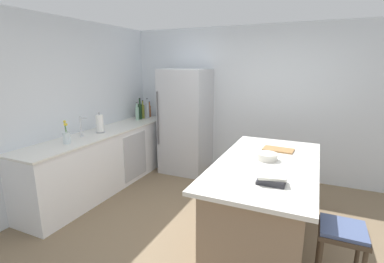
% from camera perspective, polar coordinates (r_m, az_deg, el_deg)
% --- Properties ---
extents(ground_plane, '(7.20, 7.20, 0.00)m').
position_cam_1_polar(ground_plane, '(3.43, 4.76, -21.16)').
color(ground_plane, '#7A664C').
extents(wall_rear, '(6.00, 0.10, 2.60)m').
position_cam_1_polar(wall_rear, '(5.05, 13.68, 5.75)').
color(wall_rear, silver).
rests_on(wall_rear, ground_plane).
extents(wall_left, '(0.10, 6.00, 2.60)m').
position_cam_1_polar(wall_left, '(4.34, -27.03, 3.44)').
color(wall_left, silver).
rests_on(wall_left, ground_plane).
extents(counter_run_left, '(0.63, 2.93, 0.93)m').
position_cam_1_polar(counter_run_left, '(4.72, -17.10, -5.41)').
color(counter_run_left, white).
rests_on(counter_run_left, ground_plane).
extents(kitchen_island, '(1.04, 2.03, 0.92)m').
position_cam_1_polar(kitchen_island, '(3.31, 14.57, -13.55)').
color(kitchen_island, '#8E755B').
rests_on(kitchen_island, ground_plane).
extents(refrigerator, '(0.81, 0.76, 1.87)m').
position_cam_1_polar(refrigerator, '(5.10, -1.28, 2.07)').
color(refrigerator, '#B7BABF').
rests_on(refrigerator, ground_plane).
extents(bar_stool, '(0.36, 0.36, 0.69)m').
position_cam_1_polar(bar_stool, '(2.72, 28.21, -19.07)').
color(bar_stool, '#473828').
rests_on(bar_stool, ground_plane).
extents(sink_faucet, '(0.15, 0.05, 0.30)m').
position_cam_1_polar(sink_faucet, '(4.31, -21.65, 1.04)').
color(sink_faucet, silver).
rests_on(sink_faucet, counter_run_left).
extents(flower_vase, '(0.09, 0.09, 0.31)m').
position_cam_1_polar(flower_vase, '(4.02, -24.25, -0.94)').
color(flower_vase, silver).
rests_on(flower_vase, counter_run_left).
extents(paper_towel_roll, '(0.14, 0.14, 0.31)m').
position_cam_1_polar(paper_towel_roll, '(4.50, -18.32, 1.48)').
color(paper_towel_roll, gray).
rests_on(paper_towel_roll, counter_run_left).
extents(vinegar_bottle, '(0.05, 0.05, 0.31)m').
position_cam_1_polar(vinegar_bottle, '(5.64, -8.66, 4.23)').
color(vinegar_bottle, '#994C23').
rests_on(vinegar_bottle, counter_run_left).
extents(soda_bottle, '(0.07, 0.07, 0.38)m').
position_cam_1_polar(soda_bottle, '(5.54, -9.10, 4.36)').
color(soda_bottle, silver).
rests_on(soda_bottle, counter_run_left).
extents(olive_oil_bottle, '(0.06, 0.06, 0.35)m').
position_cam_1_polar(olive_oil_bottle, '(5.50, -10.00, 4.13)').
color(olive_oil_bottle, olive).
rests_on(olive_oil_bottle, counter_run_left).
extents(wine_bottle, '(0.07, 0.07, 0.40)m').
position_cam_1_polar(wine_bottle, '(5.42, -10.56, 4.20)').
color(wine_bottle, '#19381E').
rests_on(wine_bottle, counter_run_left).
extents(gin_bottle, '(0.07, 0.07, 0.33)m').
position_cam_1_polar(gin_bottle, '(5.33, -11.13, 3.77)').
color(gin_bottle, '#8CB79E').
rests_on(gin_bottle, counter_run_left).
extents(cookbook_stack, '(0.26, 0.20, 0.08)m').
position_cam_1_polar(cookbook_stack, '(2.60, 15.89, -9.40)').
color(cookbook_stack, '#2D2D33').
rests_on(cookbook_stack, kitchen_island).
extents(mixing_bowl, '(0.23, 0.23, 0.08)m').
position_cam_1_polar(mixing_bowl, '(3.20, 15.05, -4.93)').
color(mixing_bowl, silver).
rests_on(mixing_bowl, kitchen_island).
extents(cutting_board, '(0.37, 0.23, 0.02)m').
position_cam_1_polar(cutting_board, '(3.60, 17.20, -3.54)').
color(cutting_board, '#9E7042').
rests_on(cutting_board, kitchen_island).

